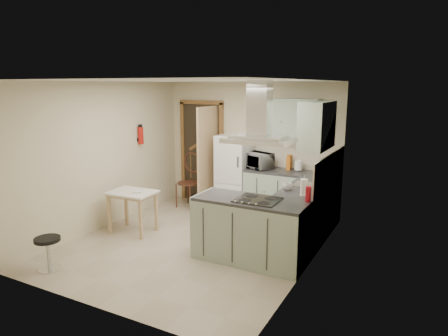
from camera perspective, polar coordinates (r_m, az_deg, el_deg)
The scene contains 28 objects.
floor at distance 6.41m, azimuth -4.12°, elevation -10.63°, with size 4.20×4.20×0.00m, color tan.
ceiling at distance 5.92m, azimuth -4.48°, elevation 12.34°, with size 4.20×4.20×0.00m, color silver.
back_wall at distance 7.87m, azimuth 3.81°, elevation 3.08°, with size 3.60×3.60×0.00m, color beige.
left_wall at distance 7.14m, azimuth -16.66°, elevation 1.71°, with size 4.20×4.20×0.00m, color beige.
right_wall at distance 5.33m, azimuth 12.38°, elevation -1.38°, with size 4.20×4.20×0.00m, color beige.
doorway at distance 8.38m, azimuth -3.19°, elevation 2.23°, with size 1.10×0.12×2.10m, color brown.
fridge at distance 7.78m, azimuth 1.51°, elevation -0.75°, with size 0.60×0.60×1.50m, color white.
counter_back at distance 7.53m, azimuth 7.40°, elevation -3.64°, with size 1.08×0.60×0.90m, color #9EB2A0.
counter_right at distance 6.67m, azimuth 12.18°, elevation -5.85°, with size 0.60×1.95×0.90m, color #9EB2A0.
splashback at distance 7.55m, azimuth 10.44°, elevation 1.76°, with size 1.68×0.02×0.50m, color beige.
wall_cabinet_back at distance 7.31m, azimuth 10.18°, elevation 6.98°, with size 0.85×0.35×0.70m, color #9EB2A0.
wall_cabinet_right at distance 6.09m, azimuth 13.18°, elevation 5.93°, with size 0.35×0.90×0.70m, color #9EB2A0.
peninsula at distance 5.65m, azimuth 3.83°, elevation -8.87°, with size 1.55×0.65×0.90m, color #9EB2A0.
hob at distance 5.46m, azimuth 4.86°, elevation -4.55°, with size 0.58×0.50×0.01m, color black.
extractor_hood at distance 5.29m, azimuth 5.01°, elevation 3.94°, with size 0.90×0.55×0.10m, color silver.
sink at distance 6.38m, azimuth 11.93°, elevation -2.38°, with size 0.45×0.40×0.01m, color silver.
fire_extinguisher at distance 7.73m, azimuth -11.80°, elevation 4.56°, with size 0.10×0.10×0.32m, color #B2140F.
drop_leaf_table at distance 6.90m, azimuth -12.87°, elevation -6.14°, with size 0.75×0.56×0.70m, color tan.
bentwood_chair at distance 8.08m, azimuth -5.09°, elevation -2.14°, with size 0.44×0.44×1.00m, color #51201B.
stool at distance 5.95m, azimuth -23.78°, elevation -11.10°, with size 0.34×0.34×0.45m, color black.
microwave at distance 7.51m, azimuth 4.83°, elevation 1.07°, with size 0.53×0.36×0.30m, color black.
kettle at distance 7.38m, azimuth 10.60°, elevation 0.37°, with size 0.14×0.14×0.21m, color white.
cereal_box at distance 7.49m, azimuth 9.25°, elevation 0.82°, with size 0.07×0.18×0.27m, color orange.
soap_bottle at distance 6.87m, azimuth 14.53°, elevation -0.79°, with size 0.08×0.08×0.18m, color silver.
paper_towel at distance 5.75m, azimuth 11.34°, elevation -2.69°, with size 0.10×0.10×0.25m, color white.
cup at distance 6.02m, azimuth 9.06°, elevation -2.64°, with size 0.14×0.14×0.11m, color silver.
red_bottle at distance 5.47m, azimuth 11.94°, elevation -3.67°, with size 0.07×0.07×0.21m, color red.
book at distance 6.79m, azimuth -12.96°, elevation -2.90°, with size 0.17×0.23×0.10m, color #973832.
Camera 1 is at (3.14, -5.02, 2.44)m, focal length 32.00 mm.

